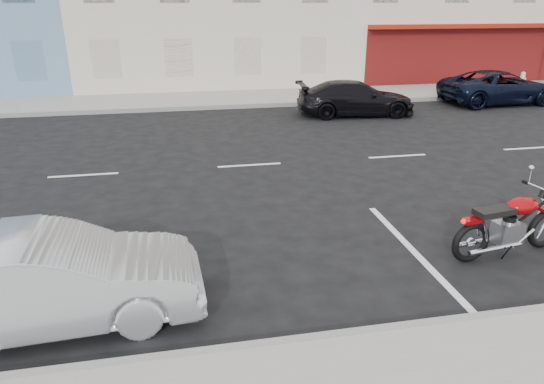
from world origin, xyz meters
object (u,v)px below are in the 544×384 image
Objects in this scene: sedan_silver at (47,280)px; suv_far at (499,87)px; fire_hydrant at (522,79)px; car_far at (355,98)px.

sedan_silver is 18.71m from suv_far.
sedan_silver is 0.81× the size of suv_far.
suv_far reaches higher than fire_hydrant.
sedan_silver is at bearing -140.41° from fire_hydrant.
fire_hydrant is 22.60m from sedan_silver.
suv_far is at bearing -76.31° from car_far.
car_far is (-9.37, -3.46, 0.08)m from fire_hydrant.
fire_hydrant is 3.88m from suv_far.
sedan_silver is 13.58m from car_far.
fire_hydrant is 0.19× the size of sedan_silver.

